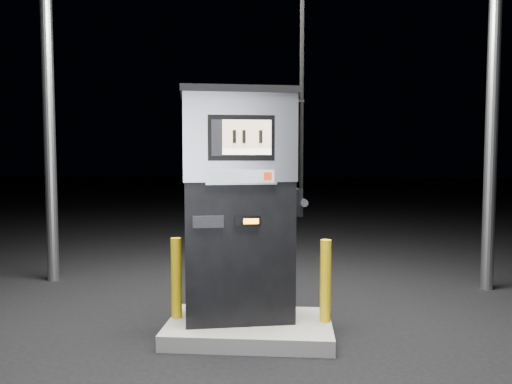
{
  "coord_description": "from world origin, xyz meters",
  "views": [
    {
      "loc": [
        0.44,
        -4.78,
        1.75
      ],
      "look_at": [
        0.06,
        0.0,
        1.42
      ],
      "focal_mm": 35.0,
      "sensor_mm": 36.0,
      "label": 1
    }
  ],
  "objects": [
    {
      "name": "fuel_dispenser",
      "position": [
        -0.11,
        0.1,
        1.31
      ],
      "size": [
        1.3,
        0.89,
        4.69
      ],
      "rotation": [
        0.0,
        0.0,
        0.21
      ],
      "color": "black",
      "rests_on": "pump_island"
    },
    {
      "name": "pump_island",
      "position": [
        0.0,
        0.0,
        0.07
      ],
      "size": [
        1.6,
        1.0,
        0.15
      ],
      "primitive_type": "cube",
      "color": "slate",
      "rests_on": "ground"
    },
    {
      "name": "bollard_left",
      "position": [
        -0.74,
        0.06,
        0.55
      ],
      "size": [
        0.12,
        0.12,
        0.8
      ],
      "primitive_type": "cylinder",
      "rotation": [
        0.0,
        0.0,
        0.11
      ],
      "color": "yellow",
      "rests_on": "pump_island"
    },
    {
      "name": "ground",
      "position": [
        0.0,
        0.0,
        0.0
      ],
      "size": [
        80.0,
        80.0,
        0.0
      ],
      "primitive_type": "plane",
      "color": "black",
      "rests_on": "ground"
    },
    {
      "name": "bollard_right",
      "position": [
        0.74,
        0.04,
        0.55
      ],
      "size": [
        0.13,
        0.13,
        0.81
      ],
      "primitive_type": "cylinder",
      "rotation": [
        0.0,
        0.0,
        0.22
      ],
      "color": "yellow",
      "rests_on": "pump_island"
    }
  ]
}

